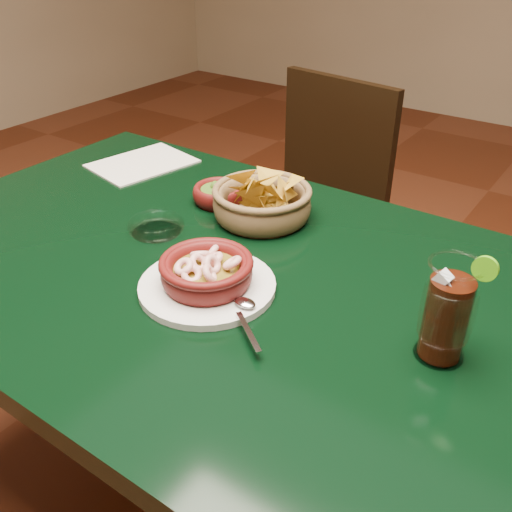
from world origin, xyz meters
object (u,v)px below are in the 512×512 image
Objects in this scene: dining_table at (201,302)px; cola_drink at (447,312)px; shrimp_plate at (207,274)px; chip_basket at (262,202)px; dining_chair at (309,216)px.

cola_drink is (0.44, -0.01, 0.17)m from dining_table.
shrimp_plate is 0.27m from chip_basket.
chip_basket is at bearing 87.17° from dining_table.
dining_table is 0.47m from cola_drink.
dining_chair is at bearing 109.42° from chip_basket.
dining_table is 0.75m from dining_chair.
dining_chair is 1.00m from cola_drink.
dining_table is 0.23m from chip_basket.
chip_basket is at bearing 155.62° from cola_drink.
dining_chair is at bearing 130.72° from cola_drink.
cola_drink is at bearing -24.38° from chip_basket.
dining_chair is 3.10× the size of shrimp_plate.
chip_basket is (0.18, -0.52, 0.30)m from dining_chair.
cola_drink is at bearing -49.28° from dining_chair.
cola_drink is at bearing 9.38° from shrimp_plate.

